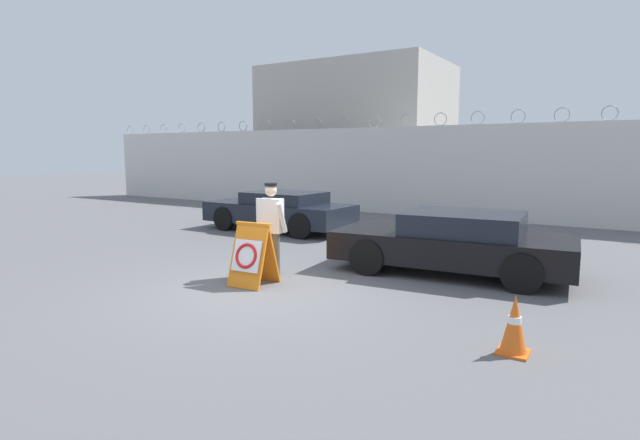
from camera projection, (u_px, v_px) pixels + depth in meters
ground_plane at (258, 292)px, 8.44m from camera, size 90.00×90.00×0.00m
perimeter_wall at (457, 172)px, 17.60m from camera, size 36.00×0.30×3.73m
building_block at (356, 133)px, 25.04m from camera, size 8.59×5.73×6.52m
barricade_sign at (252, 254)px, 8.80m from camera, size 0.71×0.75×1.12m
security_guard at (271, 224)px, 9.38m from camera, size 0.67×0.37×1.77m
traffic_cone_near at (514, 325)px, 5.81m from camera, size 0.36×0.36×0.71m
parked_car_front_coupe at (280, 210)px, 14.90m from camera, size 4.54×1.99×1.17m
parked_car_rear_sedan at (454, 242)px, 9.65m from camera, size 4.60×2.28×1.20m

